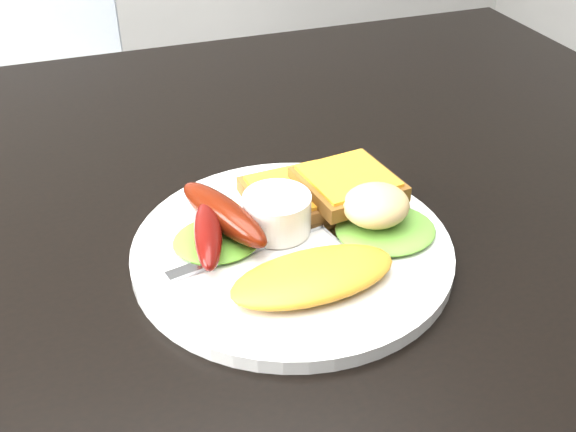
% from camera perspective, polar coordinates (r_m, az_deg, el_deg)
% --- Properties ---
extents(dining_table, '(1.20, 0.80, 0.04)m').
position_cam_1_polar(dining_table, '(0.63, -9.55, -0.52)').
color(dining_table, black).
rests_on(dining_table, ground).
extents(dining_chair, '(0.45, 0.45, 0.05)m').
position_cam_1_polar(dining_chair, '(1.59, -19.75, 8.84)').
color(dining_chair, '#A49154').
rests_on(dining_chair, ground).
extents(person, '(0.59, 0.45, 1.48)m').
position_cam_1_polar(person, '(1.21, -2.96, 17.79)').
color(person, '#2A5885').
rests_on(person, ground).
extents(plate, '(0.26, 0.26, 0.01)m').
position_cam_1_polar(plate, '(0.55, 0.35, -2.80)').
color(plate, white).
rests_on(plate, dining_table).
extents(lettuce_left, '(0.07, 0.07, 0.01)m').
position_cam_1_polar(lettuce_left, '(0.54, -5.99, -2.00)').
color(lettuce_left, '#4EA42E').
rests_on(lettuce_left, plate).
extents(lettuce_right, '(0.09, 0.09, 0.01)m').
position_cam_1_polar(lettuce_right, '(0.56, 8.24, -1.12)').
color(lettuce_right, '#558A28').
rests_on(lettuce_right, plate).
extents(omelette, '(0.13, 0.07, 0.02)m').
position_cam_1_polar(omelette, '(0.50, 2.16, -5.09)').
color(omelette, orange).
rests_on(omelette, plate).
extents(sausage_a, '(0.04, 0.09, 0.02)m').
position_cam_1_polar(sausage_a, '(0.52, -6.80, -1.49)').
color(sausage_a, '#5C0400').
rests_on(sausage_a, lettuce_left).
extents(sausage_b, '(0.06, 0.11, 0.03)m').
position_cam_1_polar(sausage_b, '(0.54, -5.52, 0.21)').
color(sausage_b, '#640401').
rests_on(sausage_b, lettuce_left).
extents(ramekin, '(0.06, 0.06, 0.03)m').
position_cam_1_polar(ramekin, '(0.55, -0.93, 0.26)').
color(ramekin, white).
rests_on(ramekin, plate).
extents(toast_a, '(0.09, 0.09, 0.01)m').
position_cam_1_polar(toast_a, '(0.59, 0.68, 1.64)').
color(toast_a, brown).
rests_on(toast_a, plate).
extents(toast_b, '(0.09, 0.09, 0.01)m').
position_cam_1_polar(toast_b, '(0.58, 5.09, 2.70)').
color(toast_b, brown).
rests_on(toast_b, toast_a).
extents(potato_salad, '(0.07, 0.07, 0.03)m').
position_cam_1_polar(potato_salad, '(0.55, 7.46, 0.91)').
color(potato_salad, beige).
rests_on(potato_salad, lettuce_right).
extents(fork, '(0.14, 0.04, 0.00)m').
position_cam_1_polar(fork, '(0.53, -3.42, -2.80)').
color(fork, '#ADAFB7').
rests_on(fork, plate).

